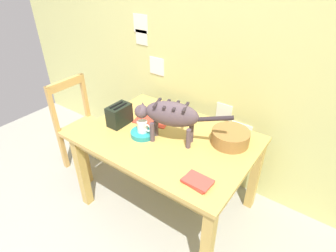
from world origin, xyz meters
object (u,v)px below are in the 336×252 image
at_px(dining_table, 168,146).
at_px(toaster, 119,115).
at_px(book_stack, 197,181).
at_px(wicker_basket, 230,137).
at_px(saucer_bowl, 143,133).
at_px(coffee_mug, 143,127).
at_px(wooden_chair_near, 83,127).
at_px(magazine, 153,119).
at_px(cat, 170,115).

relative_size(dining_table, toaster, 6.59).
height_order(book_stack, toaster, toaster).
distance_m(book_stack, wicker_basket, 0.51).
relative_size(dining_table, saucer_bowl, 6.94).
bearing_deg(coffee_mug, wicker_basket, 27.32).
xyz_separation_m(wicker_basket, toaster, (-0.86, -0.28, 0.03)).
bearing_deg(book_stack, wooden_chair_near, 169.69).
xyz_separation_m(coffee_mug, wooden_chair_near, (-0.87, 0.07, -0.37)).
height_order(wicker_basket, toaster, toaster).
bearing_deg(book_stack, magazine, 147.76).
height_order(coffee_mug, wooden_chair_near, wooden_chair_near).
bearing_deg(wooden_chair_near, saucer_bowl, 86.09).
relative_size(saucer_bowl, wooden_chair_near, 0.20).
bearing_deg(magazine, toaster, -144.54).
height_order(dining_table, magazine, magazine).
bearing_deg(wicker_basket, coffee_mug, -152.68).
distance_m(book_stack, toaster, 0.91).
bearing_deg(wicker_basket, dining_table, -154.15).
bearing_deg(wicker_basket, magazine, -174.65).
bearing_deg(toaster, saucer_bowl, -4.70).
xyz_separation_m(magazine, wooden_chair_near, (-0.78, -0.18, -0.29)).
bearing_deg(wooden_chair_near, book_stack, 80.12).
distance_m(dining_table, cat, 0.32).
relative_size(saucer_bowl, magazine, 0.66).
relative_size(cat, wicker_basket, 2.46).
bearing_deg(saucer_bowl, cat, 17.78).
bearing_deg(dining_table, coffee_mug, -149.11).
distance_m(dining_table, wooden_chair_near, 1.06).
distance_m(cat, magazine, 0.41).
distance_m(magazine, wooden_chair_near, 0.85).
bearing_deg(dining_table, toaster, -169.88).
distance_m(cat, wooden_chair_near, 1.19).
relative_size(saucer_bowl, toaster, 0.95).
relative_size(coffee_mug, wooden_chair_near, 0.13).
relative_size(cat, book_stack, 3.65).
xyz_separation_m(cat, coffee_mug, (-0.21, -0.07, -0.14)).
distance_m(wicker_basket, toaster, 0.91).
relative_size(magazine, wooden_chair_near, 0.31).
distance_m(cat, saucer_bowl, 0.30).
height_order(saucer_bowl, magazine, saucer_bowl).
relative_size(saucer_bowl, book_stack, 1.00).
bearing_deg(cat, magazine, 42.17).
xyz_separation_m(toaster, wooden_chair_near, (-0.60, 0.04, -0.37)).
bearing_deg(coffee_mug, saucer_bowl, 180.00).
relative_size(coffee_mug, wicker_basket, 0.44).
xyz_separation_m(saucer_bowl, wicker_basket, (0.59, 0.31, 0.04)).
height_order(cat, wicker_basket, cat).
xyz_separation_m(cat, book_stack, (0.41, -0.27, -0.21)).
bearing_deg(wicker_basket, book_stack, -87.68).
distance_m(book_stack, wooden_chair_near, 1.54).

